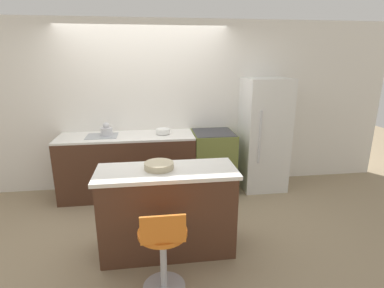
# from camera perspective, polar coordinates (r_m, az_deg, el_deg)

# --- Properties ---
(ground_plane) EXTENTS (14.00, 14.00, 0.00)m
(ground_plane) POSITION_cam_1_polar(r_m,az_deg,el_deg) (4.51, -8.18, -10.96)
(ground_plane) COLOR #998466
(wall_back) EXTENTS (8.00, 0.06, 2.60)m
(wall_back) POSITION_cam_1_polar(r_m,az_deg,el_deg) (4.77, -8.80, 7.01)
(wall_back) COLOR white
(wall_back) RESTS_ON ground_plane
(back_counter) EXTENTS (1.98, 0.64, 0.95)m
(back_counter) POSITION_cam_1_polar(r_m,az_deg,el_deg) (4.65, -12.09, -4.00)
(back_counter) COLOR #4C2D1E
(back_counter) RESTS_ON ground_plane
(kitchen_island) EXTENTS (1.44, 0.58, 0.94)m
(kitchen_island) POSITION_cam_1_polar(r_m,az_deg,el_deg) (3.28, -4.68, -12.52)
(kitchen_island) COLOR #4C2D1E
(kitchen_island) RESTS_ON ground_plane
(oven_range) EXTENTS (0.63, 0.65, 0.95)m
(oven_range) POSITION_cam_1_polar(r_m,az_deg,el_deg) (4.72, 4.02, -3.31)
(oven_range) COLOR olive
(oven_range) RESTS_ON ground_plane
(refrigerator) EXTENTS (0.67, 0.65, 1.75)m
(refrigerator) POSITION_cam_1_polar(r_m,az_deg,el_deg) (4.84, 13.50, 1.74)
(refrigerator) COLOR silver
(refrigerator) RESTS_ON ground_plane
(stool_chair) EXTENTS (0.43, 0.43, 0.85)m
(stool_chair) POSITION_cam_1_polar(r_m,az_deg,el_deg) (2.78, -5.51, -19.41)
(stool_chair) COLOR #B7B7BC
(stool_chair) RESTS_ON ground_plane
(kettle) EXTENTS (0.17, 0.17, 0.19)m
(kettle) POSITION_cam_1_polar(r_m,az_deg,el_deg) (4.54, -15.97, 2.53)
(kettle) COLOR silver
(kettle) RESTS_ON back_counter
(mixing_bowl) EXTENTS (0.21, 0.21, 0.07)m
(mixing_bowl) POSITION_cam_1_polar(r_m,az_deg,el_deg) (4.50, -5.53, 2.45)
(mixing_bowl) COLOR white
(mixing_bowl) RESTS_ON back_counter
(fruit_bowl) EXTENTS (0.30, 0.30, 0.07)m
(fruit_bowl) POSITION_cam_1_polar(r_m,az_deg,el_deg) (3.10, -6.31, -4.11)
(fruit_bowl) COLOR #C1B28E
(fruit_bowl) RESTS_ON kitchen_island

